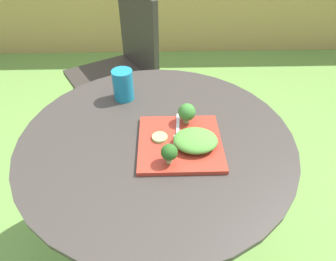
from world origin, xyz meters
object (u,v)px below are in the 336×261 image
object	(u,v)px
salad_plate	(180,143)
fork	(178,132)
patio_chair	(123,61)
drinking_glass	(123,86)

from	to	relation	value
salad_plate	fork	size ratio (longest dim) A/B	1.64
patio_chair	fork	distance (m)	0.97
patio_chair	fork	xyz separation A→B (m)	(0.27, -0.90, 0.21)
drinking_glass	fork	bearing A→B (deg)	-49.95
patio_chair	drinking_glass	xyz separation A→B (m)	(0.08, -0.68, 0.24)
drinking_glass	fork	world-z (taller)	drinking_glass
drinking_glass	fork	distance (m)	0.29
patio_chair	drinking_glass	world-z (taller)	patio_chair
salad_plate	fork	world-z (taller)	fork
patio_chair	drinking_glass	bearing A→B (deg)	-83.04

